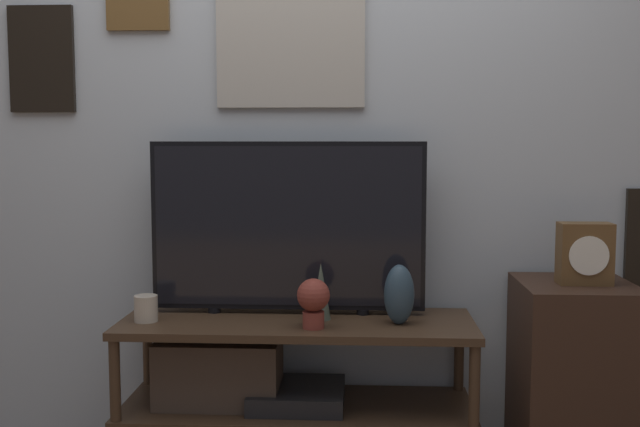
{
  "coord_description": "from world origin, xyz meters",
  "views": [
    {
      "loc": [
        0.24,
        -2.51,
        1.24
      ],
      "look_at": [
        0.09,
        0.28,
        0.97
      ],
      "focal_mm": 42.0,
      "sensor_mm": 36.0,
      "label": 1
    }
  ],
  "objects_px": {
    "television": "(288,226)",
    "mantel_clock": "(585,254)",
    "vase_slim_bronze": "(321,291)",
    "candle_jar": "(146,308)",
    "decorative_bust": "(313,300)",
    "vase_urn_stoneware": "(399,294)"
  },
  "relations": [
    {
      "from": "decorative_bust",
      "to": "mantel_clock",
      "type": "relative_size",
      "value": 0.8
    },
    {
      "from": "decorative_bust",
      "to": "mantel_clock",
      "type": "xyz_separation_m",
      "value": [
        1.0,
        0.11,
        0.16
      ]
    },
    {
      "from": "decorative_bust",
      "to": "mantel_clock",
      "type": "height_order",
      "value": "mantel_clock"
    },
    {
      "from": "mantel_clock",
      "to": "vase_urn_stoneware",
      "type": "bearing_deg",
      "value": -177.21
    },
    {
      "from": "television",
      "to": "mantel_clock",
      "type": "distance_m",
      "value": 1.12
    },
    {
      "from": "candle_jar",
      "to": "vase_slim_bronze",
      "type": "bearing_deg",
      "value": 5.99
    },
    {
      "from": "television",
      "to": "mantel_clock",
      "type": "xyz_separation_m",
      "value": [
        1.11,
        -0.11,
        -0.08
      ]
    },
    {
      "from": "vase_urn_stoneware",
      "to": "mantel_clock",
      "type": "xyz_separation_m",
      "value": [
        0.68,
        0.03,
        0.15
      ]
    },
    {
      "from": "television",
      "to": "vase_slim_bronze",
      "type": "bearing_deg",
      "value": -33.27
    },
    {
      "from": "television",
      "to": "candle_jar",
      "type": "relative_size",
      "value": 10.81
    },
    {
      "from": "vase_slim_bronze",
      "to": "decorative_bust",
      "type": "height_order",
      "value": "vase_slim_bronze"
    },
    {
      "from": "candle_jar",
      "to": "mantel_clock",
      "type": "xyz_separation_m",
      "value": [
        1.64,
        0.04,
        0.22
      ]
    },
    {
      "from": "candle_jar",
      "to": "mantel_clock",
      "type": "bearing_deg",
      "value": 1.52
    },
    {
      "from": "television",
      "to": "vase_urn_stoneware",
      "type": "bearing_deg",
      "value": -18.92
    },
    {
      "from": "vase_urn_stoneware",
      "to": "vase_slim_bronze",
      "type": "bearing_deg",
      "value": 168.69
    },
    {
      "from": "television",
      "to": "vase_slim_bronze",
      "type": "height_order",
      "value": "television"
    },
    {
      "from": "vase_slim_bronze",
      "to": "decorative_bust",
      "type": "xyz_separation_m",
      "value": [
        -0.02,
        -0.14,
        -0.0
      ]
    },
    {
      "from": "television",
      "to": "decorative_bust",
      "type": "bearing_deg",
      "value": -62.91
    },
    {
      "from": "vase_urn_stoneware",
      "to": "television",
      "type": "bearing_deg",
      "value": 161.08
    },
    {
      "from": "decorative_bust",
      "to": "mantel_clock",
      "type": "distance_m",
      "value": 1.02
    },
    {
      "from": "decorative_bust",
      "to": "vase_urn_stoneware",
      "type": "bearing_deg",
      "value": 13.84
    },
    {
      "from": "candle_jar",
      "to": "mantel_clock",
      "type": "relative_size",
      "value": 0.44
    }
  ]
}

